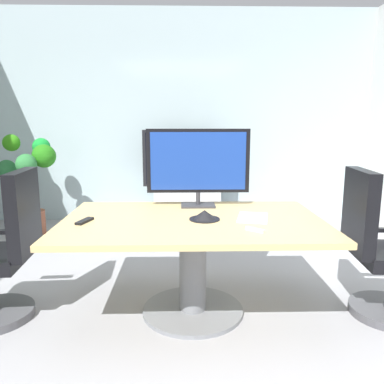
# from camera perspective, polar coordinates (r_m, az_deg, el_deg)

# --- Properties ---
(ground_plane) EXTENTS (6.99, 6.99, 0.00)m
(ground_plane) POSITION_cam_1_polar(r_m,az_deg,el_deg) (2.86, -2.15, -19.25)
(ground_plane) COLOR #99999E
(wall_back_glass_partition) EXTENTS (5.50, 0.10, 2.94)m
(wall_back_glass_partition) POSITION_cam_1_polar(r_m,az_deg,el_deg) (5.48, -1.84, 11.15)
(wall_back_glass_partition) COLOR #9EB2B7
(wall_back_glass_partition) RESTS_ON ground
(conference_table) EXTENTS (1.88, 1.18, 0.73)m
(conference_table) POSITION_cam_1_polar(r_m,az_deg,el_deg) (2.80, 0.12, -7.75)
(conference_table) COLOR tan
(conference_table) RESTS_ON ground
(office_chair_left) EXTENTS (0.61, 0.59, 1.09)m
(office_chair_left) POSITION_cam_1_polar(r_m,az_deg,el_deg) (3.06, -26.68, -8.98)
(office_chair_left) COLOR #4C4C51
(office_chair_left) RESTS_ON ground
(office_chair_right) EXTENTS (0.61, 0.59, 1.09)m
(office_chair_right) POSITION_cam_1_polar(r_m,az_deg,el_deg) (3.11, 26.51, -8.66)
(office_chair_right) COLOR #4C4C51
(office_chair_right) RESTS_ON ground
(tv_monitor) EXTENTS (0.84, 0.18, 0.64)m
(tv_monitor) POSITION_cam_1_polar(r_m,az_deg,el_deg) (3.09, 0.93, 4.39)
(tv_monitor) COLOR #333338
(tv_monitor) RESTS_ON conference_table
(wall_display_unit) EXTENTS (1.20, 0.36, 1.31)m
(wall_display_unit) POSITION_cam_1_polar(r_m,az_deg,el_deg) (5.21, -0.72, -0.21)
(wall_display_unit) COLOR #B7BABC
(wall_display_unit) RESTS_ON ground
(potted_plant) EXTENTS (0.68, 0.64, 1.26)m
(potted_plant) POSITION_cam_1_polar(r_m,az_deg,el_deg) (5.13, -23.22, 1.86)
(potted_plant) COLOR brown
(potted_plant) RESTS_ON ground
(conference_phone) EXTENTS (0.22, 0.22, 0.07)m
(conference_phone) POSITION_cam_1_polar(r_m,az_deg,el_deg) (2.71, 1.91, -3.56)
(conference_phone) COLOR black
(conference_phone) RESTS_ON conference_table
(remote_control) EXTENTS (0.10, 0.18, 0.02)m
(remote_control) POSITION_cam_1_polar(r_m,az_deg,el_deg) (2.75, -15.91, -4.22)
(remote_control) COLOR black
(remote_control) RESTS_ON conference_table
(whiteboard_marker) EXTENTS (0.11, 0.10, 0.02)m
(whiteboard_marker) POSITION_cam_1_polar(r_m,az_deg,el_deg) (2.47, 9.44, -5.63)
(whiteboard_marker) COLOR silver
(whiteboard_marker) RESTS_ON conference_table
(paper_notepad) EXTENTS (0.27, 0.34, 0.01)m
(paper_notepad) POSITION_cam_1_polar(r_m,az_deg,el_deg) (2.79, 9.16, -3.82)
(paper_notepad) COLOR white
(paper_notepad) RESTS_ON conference_table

